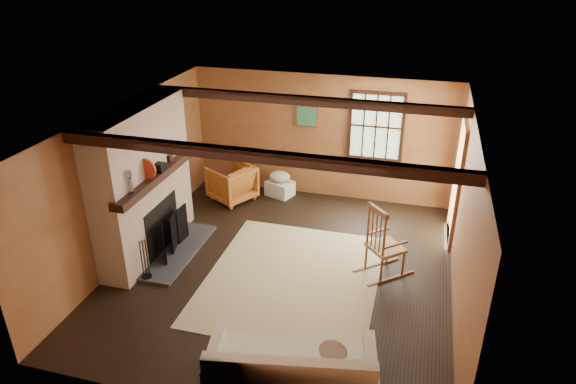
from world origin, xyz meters
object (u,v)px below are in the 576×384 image
(fireplace, at_px, (145,188))
(laundry_basket, at_px, (280,188))
(sofa, at_px, (292,374))
(armchair, at_px, (232,183))
(rocking_chair, at_px, (383,246))

(fireplace, distance_m, laundry_basket, 3.03)
(fireplace, bearing_deg, sofa, -37.74)
(fireplace, xyz_separation_m, armchair, (0.61, 2.06, -0.75))
(fireplace, relative_size, rocking_chair, 2.07)
(rocking_chair, height_order, sofa, rocking_chair)
(fireplace, xyz_separation_m, sofa, (2.97, -2.30, -0.84))
(rocking_chair, distance_m, laundry_basket, 3.15)
(fireplace, relative_size, sofa, 1.23)
(sofa, bearing_deg, armchair, 107.93)
(rocking_chair, xyz_separation_m, sofa, (-0.72, -2.58, -0.23))
(sofa, relative_size, armchair, 2.52)
(laundry_basket, bearing_deg, armchair, -153.66)
(armchair, bearing_deg, rocking_chair, 90.22)
(rocking_chair, height_order, armchair, rocking_chair)
(fireplace, distance_m, armchair, 2.28)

